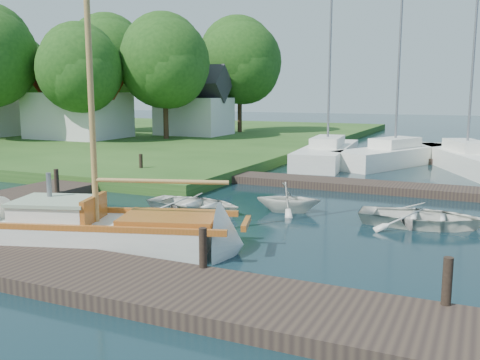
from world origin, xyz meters
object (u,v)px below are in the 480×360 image
at_px(tender_b, 288,196).
at_px(mooring_post_2, 203,248).
at_px(tender_a, 194,201).
at_px(tree_5, 17,72).
at_px(mooring_post_3, 447,281).
at_px(tree_2, 80,68).
at_px(mooring_post_4, 57,181).
at_px(tree_3, 165,61).
at_px(sailboat, 112,235).
at_px(marina_boat_0, 327,152).
at_px(tree_7, 240,61).
at_px(mooring_post_5, 141,163).
at_px(marina_boat_1, 395,154).
at_px(tree_4, 108,59).
at_px(dinghy, 111,234).
at_px(house_c, 194,107).
at_px(house_a, 78,103).
at_px(tender_c, 422,214).
at_px(marina_boat_2, 466,157).
at_px(mooring_post_1, 32,224).

bearing_deg(tender_b, mooring_post_2, 172.31).
height_order(tender_a, tree_5, tree_5).
bearing_deg(mooring_post_3, tender_b, 127.45).
bearing_deg(tree_2, tender_b, -33.28).
xyz_separation_m(mooring_post_4, tree_3, (-7.00, 18.05, 5.11)).
bearing_deg(sailboat, tender_b, 48.43).
bearing_deg(marina_boat_0, tree_7, 35.14).
relative_size(sailboat, marina_boat_0, 0.96).
xyz_separation_m(mooring_post_5, marina_boat_1, (9.20, 9.36, -0.14)).
xyz_separation_m(marina_boat_1, tree_4, (-24.20, 7.69, 5.81)).
xyz_separation_m(dinghy, tree_3, (-12.46, 22.04, 5.42)).
height_order(mooring_post_2, mooring_post_4, same).
height_order(house_c, tree_3, tree_3).
relative_size(house_a, tree_3, 0.72).
relative_size(mooring_post_3, tender_b, 0.40).
xyz_separation_m(dinghy, tender_c, (6.47, 5.50, -0.03)).
relative_size(tender_a, tender_b, 1.58).
xyz_separation_m(tender_c, tree_5, (-34.92, 18.54, 5.07)).
height_order(mooring_post_3, tree_3, tree_3).
xyz_separation_m(mooring_post_5, tender_c, (11.92, -3.49, -0.35)).
xyz_separation_m(mooring_post_5, marina_boat_2, (12.63, 9.23, -0.12)).
distance_m(mooring_post_5, tree_5, 27.89).
height_order(marina_boat_2, tree_7, marina_boat_2).
bearing_deg(mooring_post_1, tender_a, 77.55).
relative_size(marina_boat_0, marina_boat_2, 0.86).
height_order(mooring_post_1, tender_a, mooring_post_1).
xyz_separation_m(mooring_post_3, marina_boat_2, (-0.37, 19.23, -0.12)).
relative_size(tender_b, tree_4, 0.21).
bearing_deg(mooring_post_2, sailboat, 161.02).
xyz_separation_m(tender_c, marina_boat_0, (-6.09, 12.12, 0.21)).
xyz_separation_m(tender_c, house_c, (-18.92, 20.49, 2.23)).
height_order(mooring_post_4, marina_boat_0, marina_boat_0).
relative_size(tree_2, tree_5, 0.97).
bearing_deg(mooring_post_4, house_c, 107.65).
distance_m(sailboat, tender_c, 8.47).
bearing_deg(tree_4, tree_3, -26.57).
distance_m(mooring_post_1, house_c, 29.22).
distance_m(mooring_post_3, tender_b, 8.35).
xyz_separation_m(mooring_post_3, sailboat, (-7.56, 1.05, -0.36)).
distance_m(marina_boat_1, house_c, 18.02).
distance_m(mooring_post_1, mooring_post_2, 4.50).
bearing_deg(tree_2, house_c, 63.30).
distance_m(mooring_post_2, mooring_post_4, 9.86).
distance_m(mooring_post_2, tender_a, 6.39).
relative_size(house_c, tree_2, 0.67).
height_order(sailboat, tender_b, sailboat).
bearing_deg(sailboat, dinghy, -85.60).
distance_m(mooring_post_3, marina_boat_2, 19.23).
distance_m(tree_3, tree_5, 16.13).
height_order(mooring_post_2, dinghy, mooring_post_2).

